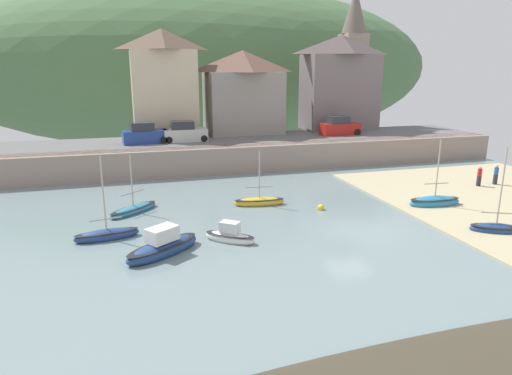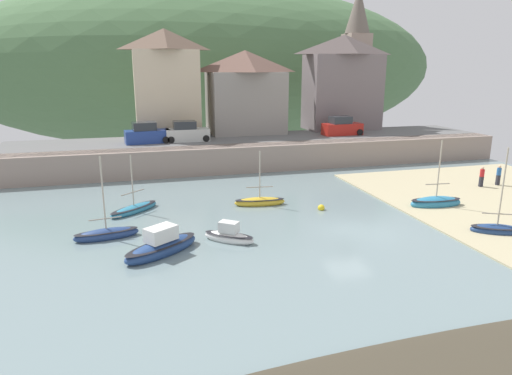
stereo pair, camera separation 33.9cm
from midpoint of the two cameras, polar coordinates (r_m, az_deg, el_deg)
ground at (r=21.21m, az=26.83°, el=-12.53°), size 48.00×41.00×0.61m
quay_seawall at (r=43.07m, az=0.78°, el=4.17°), size 48.00×9.40×2.40m
hillside_backdrop at (r=79.22m, az=-7.07°, el=14.68°), size 80.00×44.00×26.39m
waterfront_building_left at (r=48.41m, az=-11.67°, el=12.74°), size 6.64×5.26×10.63m
waterfront_building_centre at (r=49.79m, az=-1.86°, el=11.91°), size 8.04×6.26×8.62m
waterfront_building_right at (r=53.64m, az=10.25°, el=12.84°), size 8.43×4.81×10.37m
church_with_spire at (r=58.79m, az=11.83°, el=15.91°), size 3.00×3.00×16.14m
dinghy_open_wooden at (r=29.90m, az=27.51°, el=-4.56°), size 3.08×2.22×5.23m
sailboat_nearest_shore at (r=31.30m, az=-15.35°, el=-2.65°), size 3.60×3.35×3.98m
sailboat_white_hull at (r=33.78m, az=21.15°, el=-1.69°), size 3.79×1.55×4.84m
sailboat_tall_mast at (r=25.33m, az=-3.66°, el=-6.07°), size 2.90×2.54×1.29m
rowboat_small_beached at (r=24.11m, az=-11.95°, el=-7.25°), size 4.45×3.69×1.68m
motorboat_with_cabin at (r=26.99m, az=-18.48°, el=-5.60°), size 3.65×1.49×4.87m
fishing_boat_green at (r=31.82m, az=0.11°, el=-1.76°), size 3.64×1.36×3.97m
parked_car_near_slipway at (r=44.19m, az=-13.96°, el=6.44°), size 4.26×2.14×1.95m
parked_car_by_wall at (r=44.47m, az=-9.10°, el=6.74°), size 4.11×1.82×1.95m
parked_car_end_of_row at (r=49.08m, az=10.18°, el=7.44°), size 4.18×1.90×1.95m
person_on_slipway at (r=41.57m, az=27.60°, el=1.55°), size 0.34×0.34×1.62m
person_near_water at (r=40.39m, az=25.93°, el=1.40°), size 0.34×0.34×1.62m
mooring_buoy at (r=31.09m, az=7.80°, el=-2.51°), size 0.46×0.46×0.46m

